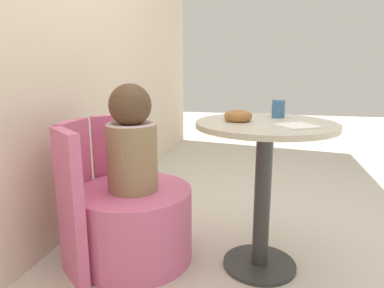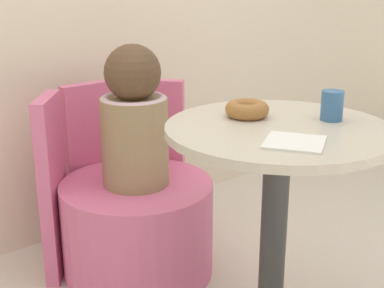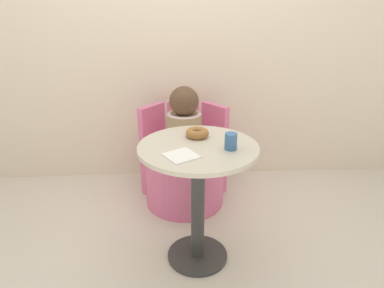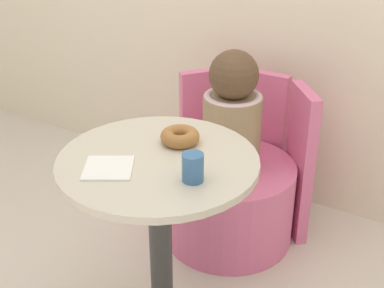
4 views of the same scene
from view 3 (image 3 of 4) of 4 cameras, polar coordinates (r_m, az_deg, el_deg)
name	(u,v)px [view 3 (image 3 of 4)]	position (r m, az deg, el deg)	size (l,w,h in m)	color
ground_plane	(184,255)	(2.21, -1.38, -17.99)	(12.00, 12.00, 0.00)	beige
back_wall	(179,35)	(2.83, -2.24, 17.64)	(6.00, 0.06, 2.40)	beige
round_table	(198,179)	(1.90, 1.00, -5.85)	(0.65, 0.65, 0.73)	#333333
tub_chair	(185,179)	(2.63, -1.23, -5.89)	(0.59, 0.59, 0.38)	#DB6693
booth_backrest	(184,146)	(2.77, -1.40, -0.42)	(0.69, 0.25, 0.72)	#DB6693
child_figure	(184,125)	(2.45, -1.31, 3.17)	(0.25, 0.25, 0.53)	#937A56
donut	(197,133)	(1.93, 0.88, 1.86)	(0.13, 0.13, 0.05)	#9E6633
cup	(231,141)	(1.76, 6.49, 0.44)	(0.06, 0.06, 0.09)	#386699
paper_napkin	(181,156)	(1.69, -1.82, -1.94)	(0.20, 0.20, 0.01)	white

